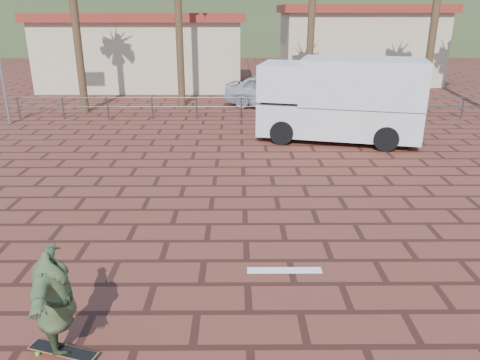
# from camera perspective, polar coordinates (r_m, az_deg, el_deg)

# --- Properties ---
(ground) EXTENTS (120.00, 120.00, 0.00)m
(ground) POSITION_cam_1_polar(r_m,az_deg,el_deg) (9.98, 0.74, -7.44)
(ground) COLOR #5E2B1F
(ground) RESTS_ON ground
(paint_stripe) EXTENTS (1.40, 0.22, 0.01)m
(paint_stripe) POSITION_cam_1_polar(r_m,az_deg,el_deg) (8.97, 5.43, -10.90)
(paint_stripe) COLOR white
(paint_stripe) RESTS_ON ground
(guardrail) EXTENTS (24.06, 0.06, 1.00)m
(guardrail) POSITION_cam_1_polar(r_m,az_deg,el_deg) (21.23, 0.14, 9.28)
(guardrail) COLOR #47494F
(guardrail) RESTS_ON ground
(building_west) EXTENTS (12.60, 7.60, 4.50)m
(building_west) POSITION_cam_1_polar(r_m,az_deg,el_deg) (31.49, -11.41, 15.31)
(building_west) COLOR beige
(building_west) RESTS_ON ground
(building_east) EXTENTS (10.60, 6.60, 5.00)m
(building_east) POSITION_cam_1_polar(r_m,az_deg,el_deg) (33.93, 14.15, 15.84)
(building_east) COLOR beige
(building_east) RESTS_ON ground
(hill_front) EXTENTS (70.00, 18.00, 6.00)m
(hill_front) POSITION_cam_1_polar(r_m,az_deg,el_deg) (58.89, -0.19, 18.33)
(hill_front) COLOR #384C28
(hill_front) RESTS_ON ground
(hill_back) EXTENTS (35.00, 14.00, 8.00)m
(hill_back) POSITION_cam_1_polar(r_m,az_deg,el_deg) (68.44, -19.99, 18.26)
(hill_back) COLOR #384C28
(hill_back) RESTS_ON ground
(longboard) EXTENTS (1.05, 0.52, 0.10)m
(longboard) POSITION_cam_1_polar(r_m,az_deg,el_deg) (7.43, -20.77, -18.91)
(longboard) COLOR olive
(longboard) RESTS_ON ground
(skateboarder) EXTENTS (1.00, 1.99, 1.56)m
(skateboarder) POSITION_cam_1_polar(r_m,az_deg,el_deg) (6.97, -21.58, -13.74)
(skateboarder) COLOR #3B4A27
(skateboarder) RESTS_ON longboard
(campervan) EXTENTS (6.21, 3.76, 3.00)m
(campervan) POSITION_cam_1_polar(r_m,az_deg,el_deg) (17.84, 12.20, 9.74)
(campervan) COLOR silver
(campervan) RESTS_ON ground
(car_silver) EXTENTS (5.14, 3.81, 1.63)m
(car_silver) POSITION_cam_1_polar(r_m,az_deg,el_deg) (23.77, 4.00, 10.70)
(car_silver) COLOR #B5B7BD
(car_silver) RESTS_ON ground
(car_white) EXTENTS (4.89, 2.67, 1.53)m
(car_white) POSITION_cam_1_polar(r_m,az_deg,el_deg) (22.66, 11.40, 9.78)
(car_white) COLOR silver
(car_white) RESTS_ON ground
(street_sign) EXTENTS (0.43, 0.06, 2.10)m
(street_sign) POSITION_cam_1_polar(r_m,az_deg,el_deg) (22.32, 19.07, 10.80)
(street_sign) COLOR gray
(street_sign) RESTS_ON ground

